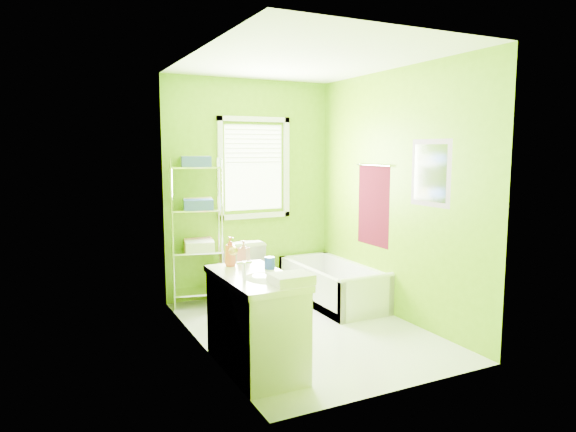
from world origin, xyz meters
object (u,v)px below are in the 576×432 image
toilet (236,271)px  wire_shelf_unit (199,215)px  vanity (256,319)px  bathtub (333,290)px

toilet → wire_shelf_unit: bearing=-20.2°
wire_shelf_unit → vanity: bearing=-93.0°
bathtub → toilet: (-1.02, 0.49, 0.23)m
bathtub → wire_shelf_unit: (-1.41, 0.61, 0.89)m
bathtub → wire_shelf_unit: 1.78m
bathtub → toilet: size_ratio=1.89×
bathtub → vanity: 1.99m
wire_shelf_unit → toilet: bearing=-17.1°
toilet → vanity: vanity is taller
toilet → vanity: bearing=71.5°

